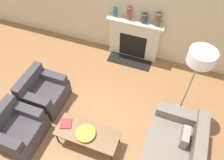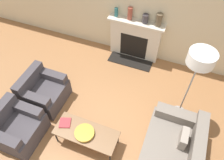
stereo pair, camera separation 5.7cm
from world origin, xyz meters
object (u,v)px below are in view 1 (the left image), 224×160
object	(u,v)px
coffee_table	(87,133)
mantel_vase_center_right	(144,18)
armchair_far	(43,93)
mantel_vase_right	(158,19)
floor_lamp	(200,62)
armchair_near	(17,129)
mantel_vase_left	(115,12)
bowl	(86,133)
fireplace	(134,39)
mantel_vase_center_left	(129,13)
book	(66,123)

from	to	relation	value
coffee_table	mantel_vase_center_right	size ratio (longest dim) A/B	5.69
armchair_far	mantel_vase_right	xyz separation A→B (m)	(1.89, 2.15, 0.94)
floor_lamp	mantel_vase_center_right	size ratio (longest dim) A/B	8.41
armchair_near	mantel_vase_center_right	xyz separation A→B (m)	(1.58, 3.08, 0.89)
mantel_vase_left	mantel_vase_center_right	world-z (taller)	mantel_vase_left
bowl	mantel_vase_right	world-z (taller)	mantel_vase_right
armchair_far	coffee_table	distance (m)	1.43
coffee_table	bowl	distance (m)	0.08
fireplace	mantel_vase_left	bearing A→B (deg)	178.36
armchair_near	bowl	xyz separation A→B (m)	(1.30, 0.32, 0.14)
armchair_near	floor_lamp	distance (m)	3.53
mantel_vase_center_right	mantel_vase_right	size ratio (longest dim) A/B	0.70
coffee_table	mantel_vase_right	size ratio (longest dim) A/B	4.00
floor_lamp	mantel_vase_right	xyz separation A→B (m)	(-0.97, 1.40, -0.30)
mantel_vase_center_left	mantel_vase_center_right	bearing A→B (deg)	0.00
armchair_near	coffee_table	bearing A→B (deg)	-74.67
armchair_near	mantel_vase_center_right	distance (m)	3.57
fireplace	coffee_table	world-z (taller)	fireplace
fireplace	mantel_vase_left	distance (m)	0.84
armchair_far	bowl	bearing A→B (deg)	-114.95
mantel_vase_center_right	fireplace	bearing A→B (deg)	-175.60
bowl	floor_lamp	xyz separation A→B (m)	(1.55, 1.36, 1.10)
floor_lamp	mantel_vase_center_left	world-z (taller)	floor_lamp
armchair_far	mantel_vase_center_right	bearing A→B (deg)	-36.34
armchair_far	floor_lamp	xyz separation A→B (m)	(2.85, 0.75, 1.23)
armchair_far	book	size ratio (longest dim) A/B	3.13
mantel_vase_left	mantel_vase_right	world-z (taller)	mantel_vase_right
coffee_table	mantel_vase_center_left	world-z (taller)	mantel_vase_center_left
fireplace	mantel_vase_left	size ratio (longest dim) A/B	6.48
coffee_table	floor_lamp	distance (m)	2.34
armchair_near	mantel_vase_left	size ratio (longest dim) A/B	3.98
mantel_vase_left	mantel_vase_right	xyz separation A→B (m)	(1.02, 0.00, 0.04)
coffee_table	fireplace	bearing A→B (deg)	88.46
coffee_table	book	bearing A→B (deg)	176.23
mantel_vase_right	armchair_far	bearing A→B (deg)	-131.30
mantel_vase_left	mantel_vase_center_right	size ratio (longest dim) A/B	1.02
bowl	floor_lamp	distance (m)	2.34
book	floor_lamp	size ratio (longest dim) A/B	0.15
book	mantel_vase_center_left	size ratio (longest dim) A/B	0.90
armchair_far	mantel_vase_center_left	world-z (taller)	mantel_vase_center_left
bowl	book	xyz separation A→B (m)	(-0.44, 0.07, -0.02)
armchair_near	mantel_vase_center_left	xyz separation A→B (m)	(1.21, 3.08, 0.94)
mantel_vase_right	armchair_near	bearing A→B (deg)	-121.51
book	mantel_vase_left	bearing A→B (deg)	69.65
fireplace	mantel_vase_center_right	bearing A→B (deg)	4.40
armchair_near	mantel_vase_center_right	size ratio (longest dim) A/B	4.04
floor_lamp	bowl	bearing A→B (deg)	-138.86
armchair_far	floor_lamp	size ratio (longest dim) A/B	0.48
floor_lamp	mantel_vase_left	bearing A→B (deg)	144.88
armchair_far	book	distance (m)	1.02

